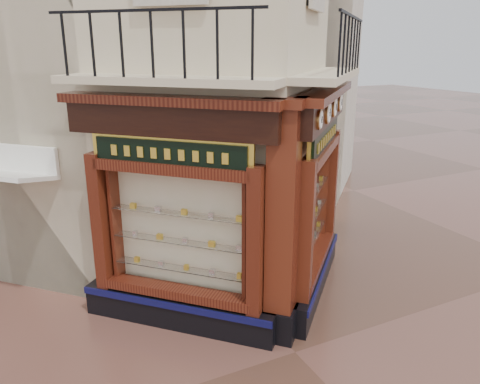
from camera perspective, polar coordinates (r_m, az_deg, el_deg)
ground at (r=7.96m, az=6.74°, el=-18.83°), size 80.00×80.00×0.00m
neighbour_left at (r=14.02m, az=-22.92°, el=19.46°), size 11.31×11.31×11.00m
neighbour_right at (r=15.24m, az=-2.85°, el=20.45°), size 11.31×11.31×11.00m
shopfront_left at (r=7.73m, az=-7.97°, el=-3.32°), size 2.86×2.86×3.98m
shopfront_right at (r=8.95m, az=9.35°, el=-0.48°), size 2.86×2.86×3.98m
corner_pilaster at (r=7.38m, az=5.17°, el=-4.49°), size 0.85×0.85×3.98m
balcony at (r=7.72m, az=1.74°, el=13.89°), size 5.94×2.97×1.03m
clock_a at (r=7.27m, az=9.67°, el=8.70°), size 0.25×0.25×0.31m
clock_b at (r=8.09m, az=10.67°, el=9.52°), size 0.31×0.31×0.39m
clock_c at (r=8.84m, az=11.41°, el=10.13°), size 0.30×0.30×0.37m
clock_d at (r=9.64m, az=12.08°, el=10.67°), size 0.30×0.30×0.37m
awning at (r=10.14m, az=-25.07°, el=-11.94°), size 1.91×1.91×0.28m
signboard_left at (r=7.34m, az=-8.61°, el=4.70°), size 1.99×1.99×0.53m
signboard_right at (r=8.66m, az=10.22°, el=6.55°), size 2.04×2.04×0.54m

